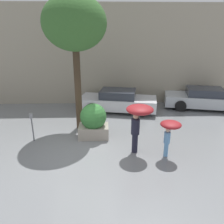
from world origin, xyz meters
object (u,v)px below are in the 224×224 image
object	(u,v)px
parked_car_far	(204,99)
planter_box	(93,121)
parked_car_near	(118,101)
person_child	(170,128)
street_tree	(75,24)
person_adult	(139,115)
parking_meter	(32,121)

from	to	relation	value
parked_car_far	planter_box	bearing A→B (deg)	133.38
planter_box	parked_car_near	xyz separation A→B (m)	(1.26, 3.49, -0.17)
person_child	street_tree	distance (m)	5.67
person_adult	street_tree	bearing A→B (deg)	162.59
parked_car_far	street_tree	world-z (taller)	street_tree
street_tree	person_adult	bearing A→B (deg)	-45.19
parked_car_far	street_tree	distance (m)	8.70
parked_car_near	parked_car_far	distance (m)	5.23
person_child	parked_car_near	size ratio (longest dim) A/B	0.30
person_adult	street_tree	size ratio (longest dim) A/B	0.32
planter_box	person_adult	world-z (taller)	person_adult
parking_meter	parked_car_far	bearing A→B (deg)	24.35
person_child	parking_meter	size ratio (longest dim) A/B	1.14
person_adult	planter_box	bearing A→B (deg)	168.42
parked_car_far	parking_meter	distance (m)	9.87
street_tree	parking_meter	world-z (taller)	street_tree
parking_meter	person_child	bearing A→B (deg)	-15.36
planter_box	parking_meter	size ratio (longest dim) A/B	1.23
planter_box	person_child	xyz separation A→B (m)	(2.77, -1.74, 0.38)
parking_meter	street_tree	bearing A→B (deg)	36.53
planter_box	parked_car_far	world-z (taller)	planter_box
person_adult	person_child	bearing A→B (deg)	9.80
parked_car_far	street_tree	size ratio (longest dim) A/B	0.83
person_adult	parked_car_far	world-z (taller)	person_adult
planter_box	person_child	world-z (taller)	planter_box
person_child	parked_car_far	world-z (taller)	person_child
person_adult	person_child	world-z (taller)	person_adult
person_child	street_tree	bearing A→B (deg)	-168.04
parked_car_far	parked_car_near	bearing A→B (deg)	106.27
parked_car_near	street_tree	xyz separation A→B (m)	(-1.98, -2.46, 4.04)
person_child	parked_car_far	bearing A→B (deg)	106.62
planter_box	parked_car_near	world-z (taller)	planter_box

